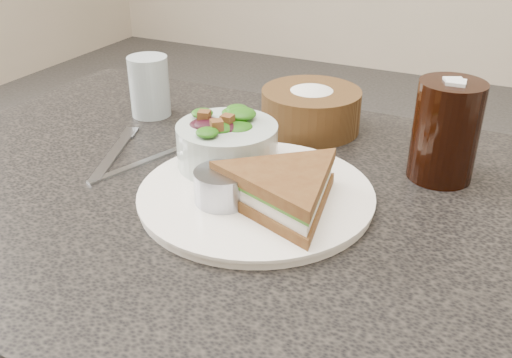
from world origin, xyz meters
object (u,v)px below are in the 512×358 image
object	(u,v)px
sandwich	(284,190)
water_glass	(149,86)
salad_bowl	(227,138)
bread_basket	(311,103)
cola_glass	(446,127)
dinner_plate	(256,195)
dressing_ramekin	(222,186)

from	to	relation	value
sandwich	water_glass	world-z (taller)	water_glass
salad_bowl	bread_basket	bearing A→B (deg)	76.23
cola_glass	water_glass	bearing A→B (deg)	177.84
sandwich	water_glass	xyz separation A→B (m)	(-0.34, 0.21, 0.01)
dinner_plate	bread_basket	xyz separation A→B (m)	(-0.02, 0.24, 0.04)
dressing_ramekin	bread_basket	distance (m)	0.29
sandwich	bread_basket	xyz separation A→B (m)	(-0.07, 0.27, 0.01)
sandwich	salad_bowl	size ratio (longest dim) A/B	1.36
dinner_plate	cola_glass	size ratio (longest dim) A/B	2.01
bread_basket	water_glass	world-z (taller)	water_glass
dinner_plate	water_glass	xyz separation A→B (m)	(-0.29, 0.19, 0.04)
sandwich	dinner_plate	bearing A→B (deg)	174.50
sandwich	salad_bowl	world-z (taller)	salad_bowl
bread_basket	sandwich	bearing A→B (deg)	-75.50
salad_bowl	cola_glass	xyz separation A→B (m)	(0.27, 0.12, 0.02)
sandwich	dressing_ramekin	bearing A→B (deg)	-146.59
water_glass	dinner_plate	bearing A→B (deg)	-32.53
salad_bowl	dressing_ramekin	world-z (taller)	salad_bowl
salad_bowl	dinner_plate	bearing A→B (deg)	-36.95
salad_bowl	bread_basket	xyz separation A→B (m)	(0.05, 0.19, -0.01)
dressing_ramekin	bread_basket	xyz separation A→B (m)	(0.00, 0.29, 0.01)
bread_basket	cola_glass	size ratio (longest dim) A/B	1.08
salad_bowl	dressing_ramekin	bearing A→B (deg)	-65.06
cola_glass	dressing_ramekin	bearing A→B (deg)	-137.14
dinner_plate	dressing_ramekin	bearing A→B (deg)	-122.32
water_glass	bread_basket	bearing A→B (deg)	12.54
dinner_plate	dressing_ramekin	size ratio (longest dim) A/B	4.29
sandwich	cola_glass	world-z (taller)	cola_glass
sandwich	cola_glass	bearing A→B (deg)	72.50
dinner_plate	salad_bowl	world-z (taller)	salad_bowl
cola_glass	bread_basket	bearing A→B (deg)	160.31
sandwich	dressing_ramekin	world-z (taller)	sandwich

